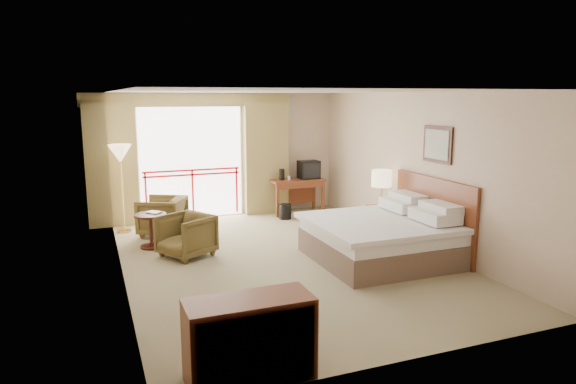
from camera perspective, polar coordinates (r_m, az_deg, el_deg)
name	(u,v)px	position (r m, az deg, el deg)	size (l,w,h in m)	color
floor	(284,259)	(8.47, -0.50, -7.48)	(7.00, 7.00, 0.00)	gray
ceiling	(283,91)	(8.05, -0.53, 11.12)	(7.00, 7.00, 0.00)	white
wall_back	(227,155)	(11.46, -6.77, 4.15)	(5.00, 5.00, 0.00)	#D1B294
wall_front	(412,231)	(5.10, 13.65, -4.27)	(5.00, 5.00, 0.00)	#D1B294
wall_left	(118,188)	(7.64, -18.33, 0.42)	(7.00, 7.00, 0.00)	#D1B294
wall_right	(416,170)	(9.32, 14.01, 2.42)	(7.00, 7.00, 0.00)	#D1B294
balcony_door	(192,163)	(11.28, -10.66, 3.17)	(2.40, 2.40, 0.00)	white
balcony_railing	(192,181)	(11.32, -10.57, 1.21)	(2.09, 0.03, 1.02)	red
curtain_left	(111,165)	(10.97, -19.04, 2.82)	(1.00, 0.26, 2.50)	olive
curtain_right	(266,158)	(11.57, -2.48, 3.77)	(1.00, 0.26, 2.50)	olive
valance	(190,100)	(11.09, -10.80, 10.03)	(4.40, 0.22, 0.28)	olive
hvac_vent	(283,108)	(11.75, -0.61, 9.27)	(0.50, 0.04, 0.50)	silver
bed	(383,237)	(8.48, 10.49, -4.97)	(2.13, 2.06, 0.97)	brown
headboard	(433,216)	(8.95, 15.81, -2.57)	(0.06, 2.10, 1.30)	#632814
framed_art	(437,144)	(8.77, 16.27, 5.09)	(0.04, 0.72, 0.60)	black
nightstand	(382,222)	(9.78, 10.35, -3.33)	(0.42, 0.50, 0.60)	#632814
table_lamp	(382,179)	(9.66, 10.36, 1.42)	(0.37, 0.37, 0.66)	tan
phone	(384,206)	(9.55, 10.64, -1.58)	(0.17, 0.13, 0.08)	black
desk	(296,186)	(11.65, 0.84, 0.64)	(1.20, 0.58, 0.78)	#632814
tv	(309,170)	(11.66, 2.32, 2.50)	(0.45, 0.36, 0.41)	black
coffee_maker	(282,175)	(11.43, -0.68, 1.95)	(0.12, 0.12, 0.25)	black
cup	(289,178)	(11.45, 0.11, 1.56)	(0.06, 0.06, 0.09)	white
wastebasket	(285,211)	(11.12, -0.32, -2.18)	(0.26, 0.26, 0.33)	black
armchair_far	(163,235)	(10.20, -13.71, -4.63)	(0.79, 0.81, 0.74)	#493A1A
armchair_near	(187,256)	(8.79, -11.18, -7.00)	(0.76, 0.78, 0.71)	#493A1A
side_table	(151,225)	(9.30, -15.01, -3.54)	(0.55, 0.55, 0.60)	black
book	(150,214)	(9.25, -15.07, -2.36)	(0.18, 0.24, 0.02)	white
floor_lamp	(120,157)	(10.36, -18.16, 3.72)	(0.44, 0.44, 1.72)	tan
dresser	(250,339)	(5.00, -4.28, -15.99)	(1.19, 0.51, 0.80)	#632814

